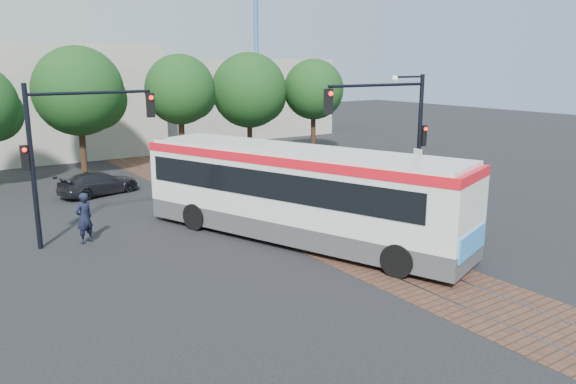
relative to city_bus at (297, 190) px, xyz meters
name	(u,v)px	position (x,y,z in m)	size (l,w,h in m)	color
ground	(312,232)	(1.09, 0.49, -1.98)	(120.00, 120.00, 0.00)	black
trackbed	(260,211)	(1.09, 4.49, -1.98)	(3.60, 40.00, 0.02)	#533526
tree_row	(173,92)	(2.30, 16.91, 2.87)	(26.40, 5.60, 7.67)	#382314
warehouses	(92,100)	(0.57, 29.23, 1.83)	(40.00, 13.00, 8.00)	#ADA899
crane	(256,21)	(19.09, 34.49, 8.90)	(8.00, 0.50, 18.00)	#3F72B2
city_bus	(297,190)	(0.00, 0.00, 0.00)	(7.23, 13.43, 3.56)	#414143
traffic_island	(413,212)	(5.91, -0.41, -1.66)	(2.20, 5.20, 1.13)	gray
signal_pole_main	(399,125)	(4.96, -0.32, 2.17)	(5.49, 0.46, 6.00)	black
signal_pole_left	(63,142)	(-7.27, 4.48, 1.88)	(4.99, 0.34, 6.00)	black
officer	(84,218)	(-6.83, 4.24, -1.01)	(0.71, 0.47, 1.94)	black
parked_car	(99,183)	(-4.08, 12.02, -1.37)	(1.71, 4.20, 1.22)	black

